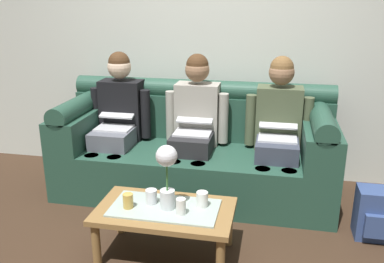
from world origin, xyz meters
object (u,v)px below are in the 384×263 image
Objects in this scene: cup_near_left at (202,199)px; backpack_right at (377,214)px; person_right at (278,125)px; cup_far_center at (181,207)px; person_left at (118,116)px; flower_vase at (167,170)px; cup_far_left at (151,197)px; person_middle at (195,120)px; couch at (195,152)px; coffee_table at (165,215)px; cup_near_right at (128,201)px.

cup_near_left is 1.30m from backpack_right.
person_right is 1.26m from cup_far_center.
flower_vase is (0.73, -1.03, -0.03)m from person_left.
person_right reaches higher than cup_far_left.
person_middle and person_right have the same top height.
backpack_right is at bearing -34.90° from person_right.
flower_vase is (0.02, -1.03, -0.03)m from person_middle.
couch reaches higher than flower_vase.
person_left is 1.29m from coffee_table.
cup_far_left is at bearing 155.12° from cup_far_center.
person_left and person_right have the same top height.
cup_near_left is at bearing -76.08° from person_middle.
couch is at bearing 90.00° from person_middle.
person_right is at bearing 62.00° from cup_far_center.
person_left is at bearing 134.48° from cup_near_left.
person_left is (-0.71, -0.00, 0.29)m from couch.
flower_vase is 0.34m from cup_near_right.
flower_vase is at bearing -88.78° from person_middle.
cup_near_right is at bearing -166.23° from cup_near_left.
cup_near_left is (0.24, 0.06, 0.11)m from coffee_table.
cup_near_left is 0.48m from cup_near_right.
cup_far_left is (-0.12, 0.05, -0.22)m from flower_vase.
couch is 0.76m from person_right.
person_right is 12.00× the size of cup_near_left.
person_left is 1.19m from cup_far_left.
coffee_table is 0.18m from cup_far_center.
person_left is at bearing 125.20° from flower_vase.
person_middle reaches higher than cup_far_left.
couch is 24.33× the size of cup_near_right.
couch is at bearing 0.35° from person_left.
coffee_table is 1.53m from backpack_right.
cup_far_left is at bearing 34.68° from cup_near_right.
coffee_table is 0.27m from cup_near_left.
cup_near_right is at bearing 177.62° from cup_far_center.
cup_far_left is at bearing -175.80° from cup_near_left.
coffee_table is 2.08× the size of flower_vase.
backpack_right is (1.31, 0.58, -0.23)m from cup_far_center.
cup_near_left is 0.95× the size of cup_far_center.
backpack_right is at bearing 19.74° from coffee_table.
couch reaches higher than cup_near_left.
cup_near_right is 0.36m from cup_far_center.
cup_far_center is 0.28× the size of backpack_right.
cup_near_right is (-0.94, -1.08, -0.25)m from person_right.
coffee_table is (-0.71, -1.02, -0.35)m from person_right.
flower_vase is at bearing -20.22° from cup_far_left.
couch is 1.00m from cup_far_left.
cup_far_left reaches higher than coffee_table.
flower_vase is at bearing 10.05° from cup_near_right.
person_middle is 11.44× the size of cup_far_center.
person_left is at bearing -180.00° from person_right.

